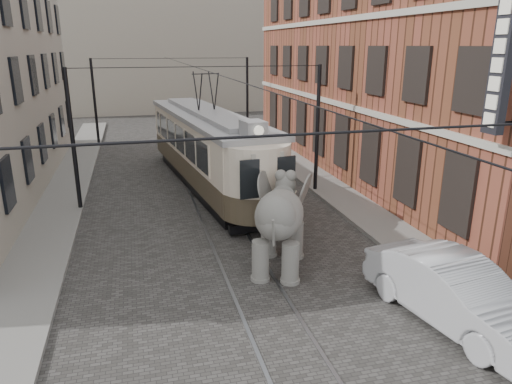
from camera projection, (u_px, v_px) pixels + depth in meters
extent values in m
plane|color=#42403D|center=(237.00, 253.00, 16.17)|extent=(120.00, 120.00, 0.00)
cube|color=slate|center=(394.00, 234.00, 17.59)|extent=(2.00, 60.00, 0.15)
cube|color=slate|center=(32.00, 273.00, 14.59)|extent=(2.00, 60.00, 0.15)
cube|color=brown|center=(400.00, 61.00, 25.34)|extent=(8.00, 26.00, 12.00)
cube|color=#9E9282|center=(157.00, 43.00, 51.04)|extent=(28.00, 10.00, 14.00)
imported|color=#B0B1B5|center=(456.00, 292.00, 11.89)|extent=(2.77, 5.45, 1.72)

